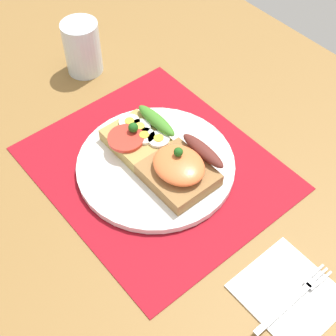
{
  "coord_description": "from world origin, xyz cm",
  "views": [
    {
      "loc": [
        39.04,
        -30.06,
        60.11
      ],
      "look_at": [
        3.0,
        0.0,
        2.89
      ],
      "focal_mm": 52.63,
      "sensor_mm": 36.0,
      "label": 1
    }
  ],
  "objects_px": {
    "plate": "(156,165)",
    "sandwich_egg_tomato": "(138,137)",
    "sandwich_salmon": "(181,169)",
    "drinking_glass": "(82,48)",
    "napkin": "(288,295)",
    "fork": "(295,297)"
  },
  "relations": [
    {
      "from": "plate",
      "to": "sandwich_egg_tomato",
      "type": "relative_size",
      "value": 2.52
    },
    {
      "from": "napkin",
      "to": "drinking_glass",
      "type": "height_order",
      "value": "drinking_glass"
    },
    {
      "from": "sandwich_salmon",
      "to": "napkin",
      "type": "height_order",
      "value": "sandwich_salmon"
    },
    {
      "from": "drinking_glass",
      "to": "sandwich_egg_tomato",
      "type": "bearing_deg",
      "value": -11.72
    },
    {
      "from": "plate",
      "to": "napkin",
      "type": "bearing_deg",
      "value": -0.72
    },
    {
      "from": "sandwich_egg_tomato",
      "to": "napkin",
      "type": "xyz_separation_m",
      "value": [
        0.32,
        -0.01,
        -0.03
      ]
    },
    {
      "from": "fork",
      "to": "sandwich_salmon",
      "type": "bearing_deg",
      "value": 177.31
    },
    {
      "from": "napkin",
      "to": "fork",
      "type": "distance_m",
      "value": 0.01
    },
    {
      "from": "sandwich_egg_tomato",
      "to": "drinking_glass",
      "type": "bearing_deg",
      "value": 168.28
    },
    {
      "from": "plate",
      "to": "fork",
      "type": "xyz_separation_m",
      "value": [
        0.29,
        -0.0,
        -0.0
      ]
    },
    {
      "from": "napkin",
      "to": "drinking_glass",
      "type": "relative_size",
      "value": 1.25
    },
    {
      "from": "sandwich_egg_tomato",
      "to": "napkin",
      "type": "relative_size",
      "value": 0.79
    },
    {
      "from": "drinking_glass",
      "to": "plate",
      "type": "bearing_deg",
      "value": -10.48
    },
    {
      "from": "sandwich_salmon",
      "to": "drinking_glass",
      "type": "relative_size",
      "value": 1.04
    },
    {
      "from": "plate",
      "to": "sandwich_egg_tomato",
      "type": "height_order",
      "value": "sandwich_egg_tomato"
    },
    {
      "from": "plate",
      "to": "sandwich_salmon",
      "type": "relative_size",
      "value": 2.39
    },
    {
      "from": "sandwich_egg_tomato",
      "to": "plate",
      "type": "bearing_deg",
      "value": -4.57
    },
    {
      "from": "plate",
      "to": "drinking_glass",
      "type": "height_order",
      "value": "drinking_glass"
    },
    {
      "from": "drinking_glass",
      "to": "napkin",
      "type": "bearing_deg",
      "value": -5.62
    },
    {
      "from": "sandwich_egg_tomato",
      "to": "napkin",
      "type": "height_order",
      "value": "sandwich_egg_tomato"
    },
    {
      "from": "sandwich_egg_tomato",
      "to": "sandwich_salmon",
      "type": "relative_size",
      "value": 0.95
    },
    {
      "from": "plate",
      "to": "drinking_glass",
      "type": "bearing_deg",
      "value": 169.52
    }
  ]
}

